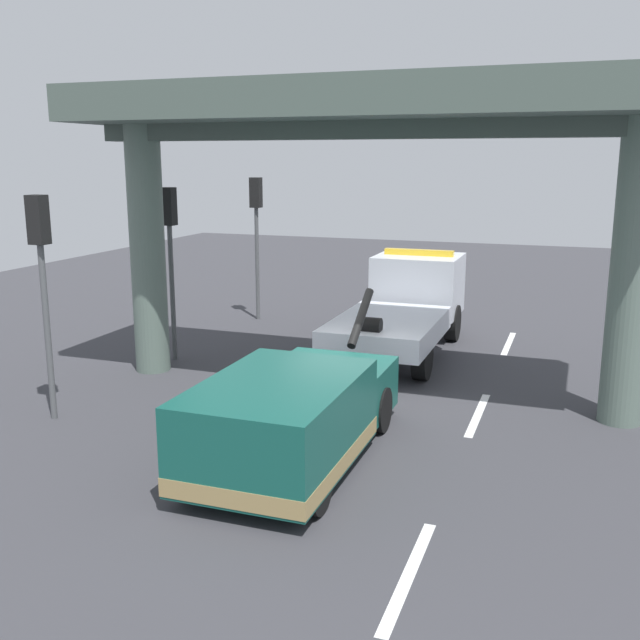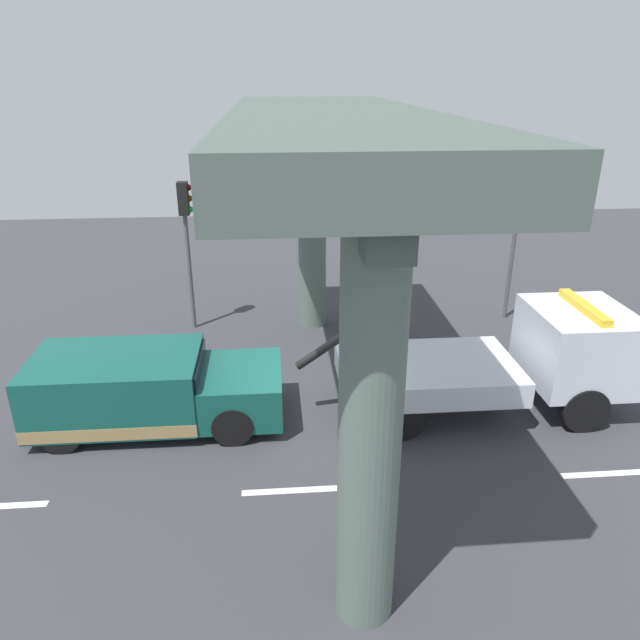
{
  "view_description": "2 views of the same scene",
  "coord_description": "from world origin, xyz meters",
  "px_view_note": "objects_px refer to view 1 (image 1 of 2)",
  "views": [
    {
      "loc": [
        -13.86,
        -4.25,
        4.94
      ],
      "look_at": [
        0.05,
        0.76,
        1.65
      ],
      "focal_mm": 40.95,
      "sensor_mm": 36.0,
      "label": 1
    },
    {
      "loc": [
        -0.59,
        -11.28,
        7.03
      ],
      "look_at": [
        0.4,
        0.87,
        1.9
      ],
      "focal_mm": 33.19,
      "sensor_mm": 36.0,
      "label": 2
    }
  ],
  "objects_px": {
    "traffic_light_mid": "(257,217)",
    "traffic_light_far": "(170,236)",
    "tow_truck_white": "(406,303)",
    "towed_van_green": "(293,418)",
    "traffic_light_near": "(42,258)"
  },
  "relations": [
    {
      "from": "traffic_light_mid",
      "to": "traffic_light_far",
      "type": "bearing_deg",
      "value": 180.0
    },
    {
      "from": "tow_truck_white",
      "to": "towed_van_green",
      "type": "distance_m",
      "value": 8.02
    },
    {
      "from": "traffic_light_far",
      "to": "traffic_light_near",
      "type": "bearing_deg",
      "value": 180.0
    },
    {
      "from": "tow_truck_white",
      "to": "traffic_light_near",
      "type": "bearing_deg",
      "value": 145.88
    },
    {
      "from": "traffic_light_near",
      "to": "tow_truck_white",
      "type": "bearing_deg",
      "value": -34.12
    },
    {
      "from": "traffic_light_far",
      "to": "towed_van_green",
      "type": "bearing_deg",
      "value": -133.6
    },
    {
      "from": "traffic_light_near",
      "to": "traffic_light_far",
      "type": "relative_size",
      "value": 1.01
    },
    {
      "from": "traffic_light_near",
      "to": "traffic_light_far",
      "type": "bearing_deg",
      "value": 0.0
    },
    {
      "from": "traffic_light_near",
      "to": "traffic_light_far",
      "type": "xyz_separation_m",
      "value": [
        4.5,
        0.0,
        -0.02
      ]
    },
    {
      "from": "traffic_light_near",
      "to": "traffic_light_far",
      "type": "distance_m",
      "value": 4.5
    },
    {
      "from": "tow_truck_white",
      "to": "traffic_light_far",
      "type": "bearing_deg",
      "value": 121.06
    },
    {
      "from": "towed_van_green",
      "to": "traffic_light_mid",
      "type": "distance_m",
      "value": 11.42
    },
    {
      "from": "traffic_light_near",
      "to": "traffic_light_far",
      "type": "height_order",
      "value": "traffic_light_near"
    },
    {
      "from": "towed_van_green",
      "to": "traffic_light_mid",
      "type": "bearing_deg",
      "value": 27.47
    },
    {
      "from": "tow_truck_white",
      "to": "towed_van_green",
      "type": "height_order",
      "value": "tow_truck_white"
    }
  ]
}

